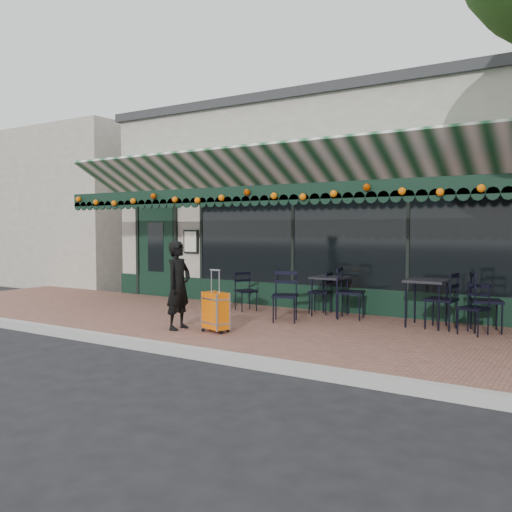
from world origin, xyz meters
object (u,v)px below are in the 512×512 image
Objects in this scene: suitcase at (215,311)px; chair_a_right at (486,302)px; chair_solo at (246,291)px; chair_a_front at (473,309)px; chair_a_left at (441,300)px; chair_b_left at (320,293)px; cafe_table_b at (330,280)px; chair_b_right at (351,293)px; chair_b_front at (285,296)px; cafe_table_a at (427,284)px; woman at (178,285)px.

suitcase is 4.36m from chair_a_right.
chair_a_right is 4.50m from chair_solo.
chair_solo is at bearing -165.53° from chair_a_front.
chair_solo is (-3.82, -0.07, -0.08)m from chair_a_left.
chair_a_right reaches higher than chair_b_left.
cafe_table_b is 0.91× the size of chair_b_left.
chair_a_right is at bearing -101.07° from chair_b_right.
chair_a_left is at bearing -5.87° from chair_b_front.
chair_a_right is (0.67, 0.13, 0.01)m from chair_a_left.
cafe_table_a reaches higher than chair_solo.
chair_b_front reaches higher than chair_solo.
cafe_table_b is at bearing 55.22° from chair_b_left.
suitcase is 1.22× the size of chair_b_left.
chair_b_front reaches higher than cafe_table_b.
chair_a_right is 1.07× the size of chair_b_front.
chair_a_left reaches higher than cafe_table_a.
chair_a_right is at bearing -2.49° from cafe_table_b.
chair_b_left is at bearing 95.87° from suitcase.
cafe_table_b is 0.79× the size of chair_a_left.
chair_a_left is 2.64m from chair_b_front.
chair_b_right is at bearing -42.25° from woman.
chair_b_front is at bearing -13.55° from chair_b_left.
chair_a_right is (2.80, -0.12, -0.19)m from cafe_table_b.
cafe_table_b is at bearing 45.74° from chair_b_front.
woman reaches higher than chair_b_left.
woman is 1.77× the size of chair_b_left.
chair_a_left is 0.69m from chair_a_right.
woman is 0.78m from suitcase.
woman is 1.82× the size of cafe_table_a.
chair_solo is at bearing -84.39° from chair_a_left.
chair_b_right is (2.01, 2.46, -0.25)m from woman.
suitcase is 2.68m from chair_b_left.
chair_a_right is 2.32m from chair_b_right.
cafe_table_a is 0.84× the size of chair_a_left.
suitcase reaches higher than chair_b_right.
chair_a_front reaches higher than cafe_table_a.
woman is 2.29m from chair_solo.
chair_a_right is 3.33m from chair_b_front.
cafe_table_a is 0.98× the size of chair_b_left.
chair_b_front is (-0.14, -1.17, 0.04)m from chair_b_left.
chair_b_front is at bearing -153.41° from chair_a_front.
cafe_table_a is 0.37m from chair_a_left.
woman is 1.52× the size of chair_b_right.
chair_a_front is at bearing -12.81° from chair_b_front.
woman is 4.71m from chair_a_front.
woman reaches higher than chair_solo.
chair_a_right is (4.33, 2.47, -0.24)m from woman.
chair_a_front is 2.22m from chair_b_right.
chair_b_left is 1.05× the size of chair_solo.
cafe_table_b is 0.95× the size of chair_solo.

